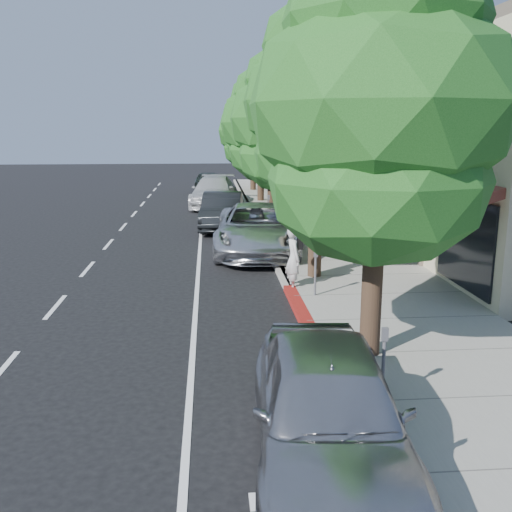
{
  "coord_description": "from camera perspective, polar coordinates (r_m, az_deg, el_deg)",
  "views": [
    {
      "loc": [
        -2.2,
        -12.37,
        4.53
      ],
      "look_at": [
        -1.06,
        1.55,
        1.35
      ],
      "focal_mm": 40.0,
      "sensor_mm": 36.0,
      "label": 1
    }
  ],
  "objects": [
    {
      "name": "curb",
      "position": [
        20.96,
        1.44,
        0.56
      ],
      "size": [
        0.3,
        56.0,
        0.15
      ],
      "primitive_type": "cube",
      "color": "#9E998E",
      "rests_on": "ground"
    },
    {
      "name": "ground",
      "position": [
        13.35,
        5.11,
        -7.05
      ],
      "size": [
        120.0,
        120.0,
        0.0
      ],
      "primitive_type": "plane",
      "color": "black",
      "rests_on": "ground"
    },
    {
      "name": "near_car_a",
      "position": [
        7.94,
        7.22,
        -14.9
      ],
      "size": [
        2.4,
        5.13,
        1.7
      ],
      "primitive_type": "imported",
      "rotation": [
        0.0,
        0.0,
        -0.08
      ],
      "color": "#A2A2A6",
      "rests_on": "ground"
    },
    {
      "name": "cyclist",
      "position": [
        15.95,
        3.8,
        -0.27
      ],
      "size": [
        0.51,
        0.71,
        1.84
      ],
      "primitive_type": "imported",
      "rotation": [
        0.0,
        0.0,
        1.67
      ],
      "color": "silver",
      "rests_on": "ground"
    },
    {
      "name": "pedestrian",
      "position": [
        22.2,
        6.29,
        3.86
      ],
      "size": [
        1.17,
        1.12,
        1.89
      ],
      "primitive_type": "imported",
      "rotation": [
        0.0,
        0.0,
        3.79
      ],
      "color": "black",
      "rests_on": "sidewalk"
    },
    {
      "name": "sidewalk",
      "position": [
        21.33,
        7.6,
        0.66
      ],
      "size": [
        4.6,
        56.0,
        0.15
      ],
      "primitive_type": "cube",
      "color": "gray",
      "rests_on": "ground"
    },
    {
      "name": "dark_sedan",
      "position": [
        25.83,
        -3.41,
        4.53
      ],
      "size": [
        2.16,
        5.06,
        1.62
      ],
      "primitive_type": "imported",
      "rotation": [
        0.0,
        0.0,
        -0.09
      ],
      "color": "black",
      "rests_on": "ground"
    },
    {
      "name": "street_tree_3",
      "position": [
        28.53,
        1.59,
        12.98
      ],
      "size": [
        5.12,
        5.12,
        7.62
      ],
      "color": "black",
      "rests_on": "ground"
    },
    {
      "name": "street_tree_1",
      "position": [
        16.67,
        6.24,
        14.69
      ],
      "size": [
        4.36,
        4.36,
        8.05
      ],
      "color": "black",
      "rests_on": "ground"
    },
    {
      "name": "dark_suv_far",
      "position": [
        39.29,
        -4.7,
        7.29
      ],
      "size": [
        2.24,
        4.63,
        1.52
      ],
      "primitive_type": "imported",
      "rotation": [
        0.0,
        0.0,
        0.1
      ],
      "color": "black",
      "rests_on": "ground"
    },
    {
      "name": "street_tree_2",
      "position": [
        22.58,
        3.29,
        13.32
      ],
      "size": [
        4.69,
        4.69,
        7.66
      ],
      "color": "black",
      "rests_on": "ground"
    },
    {
      "name": "storefront_building",
      "position": [
        32.59,
        16.83,
        10.49
      ],
      "size": [
        10.0,
        36.0,
        7.0
      ],
      "primitive_type": "cube",
      "color": "beige",
      "rests_on": "ground"
    },
    {
      "name": "curb_red_segment",
      "position": [
        14.26,
        4.44,
        -5.41
      ],
      "size": [
        0.32,
        4.0,
        0.15
      ],
      "primitive_type": "cube",
      "color": "maroon",
      "rests_on": "ground"
    },
    {
      "name": "street_tree_4",
      "position": [
        34.5,
        0.48,
        13.02
      ],
      "size": [
        4.94,
        4.94,
        7.62
      ],
      "color": "black",
      "rests_on": "ground"
    },
    {
      "name": "white_pickup",
      "position": [
        33.18,
        -4.24,
        6.43
      ],
      "size": [
        3.01,
        6.06,
        1.69
      ],
      "primitive_type": "imported",
      "rotation": [
        0.0,
        0.0,
        -0.11
      ],
      "color": "#BABABA",
      "rests_on": "ground"
    },
    {
      "name": "street_tree_0",
      "position": [
        10.82,
        12.32,
        14.01
      ],
      "size": [
        4.88,
        4.88,
        7.82
      ],
      "color": "black",
      "rests_on": "ground"
    },
    {
      "name": "street_tree_5",
      "position": [
        40.49,
        -0.3,
        12.33
      ],
      "size": [
        5.01,
        5.01,
        7.02
      ],
      "color": "black",
      "rests_on": "ground"
    },
    {
      "name": "bicycle",
      "position": [
        10.35,
        5.79,
        -10.12
      ],
      "size": [
        1.94,
        0.71,
        1.01
      ],
      "primitive_type": "imported",
      "rotation": [
        0.0,
        0.0,
        1.59
      ],
      "color": "navy",
      "rests_on": "ground"
    },
    {
      "name": "silver_suv",
      "position": [
        20.76,
        0.08,
        2.72
      ],
      "size": [
        3.4,
        6.56,
        1.77
      ],
      "primitive_type": "imported",
      "rotation": [
        0.0,
        0.0,
        -0.07
      ],
      "color": "silver",
      "rests_on": "ground"
    }
  ]
}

